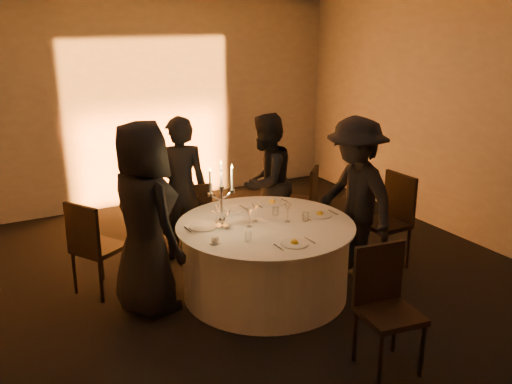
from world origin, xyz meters
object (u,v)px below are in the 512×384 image
chair_back_left (194,214)px  chair_back_right (306,197)px  guest_right (355,197)px  candelabra (222,204)px  coffee_cup (215,240)px  chair_front (385,300)px  chair_right (391,215)px  guest_back_left (181,189)px  guest_back_right (266,182)px  banquet_table (265,259)px  chair_left (92,243)px  guest_left (144,219)px

chair_back_left → chair_back_right: chair_back_left is taller
guest_right → candelabra: 1.54m
coffee_cup → candelabra: 0.46m
chair_back_right → chair_front: 2.99m
guest_right → chair_right: bearing=84.2°
guest_back_left → guest_back_right: bearing=-173.0°
banquet_table → chair_back_right: chair_back_right is taller
chair_left → chair_back_left: size_ratio=1.12×
chair_front → guest_right: bearing=67.9°
chair_back_left → chair_right: size_ratio=0.84×
chair_back_right → candelabra: 2.13m
banquet_table → chair_right: size_ratio=1.68×
chair_right → guest_right: 0.57m
chair_back_left → candelabra: (-0.18, -1.17, 0.51)m
candelabra → chair_front: bearing=-68.6°
chair_back_left → chair_left: bearing=29.0°
guest_right → chair_back_right: bearing=169.9°
guest_right → coffee_cup: size_ratio=16.01×
banquet_table → guest_left: bearing=166.8°
guest_back_left → chair_right: bearing=164.6°
guest_back_right → guest_right: 1.19m
chair_back_right → chair_right: 1.34m
coffee_cup → chair_right: bearing=3.7°
chair_back_right → coffee_cup: chair_back_right is taller
chair_right → guest_left: 2.80m
chair_back_right → guest_back_left: bearing=-44.8°
chair_left → chair_right: chair_right is taller
chair_left → coffee_cup: (0.89, -1.03, 0.23)m
chair_back_left → coffee_cup: size_ratio=8.16×
chair_back_right → guest_back_right: (-0.71, -0.18, 0.34)m
banquet_table → chair_right: 1.62m
chair_back_left → coffee_cup: chair_back_left is taller
guest_left → coffee_cup: (0.51, -0.48, -0.14)m
guest_right → coffee_cup: (-1.76, -0.19, -0.08)m
guest_back_left → banquet_table: bearing=125.9°
chair_front → guest_back_right: guest_back_right is taller
chair_left → candelabra: (1.12, -0.70, 0.44)m
chair_right → coffee_cup: 2.27m
chair_left → chair_back_right: chair_left is taller
guest_left → candelabra: size_ratio=2.74×
chair_back_left → chair_back_right: size_ratio=1.01×
guest_left → guest_back_right: 1.94m
chair_back_left → guest_back_right: (0.85, -0.23, 0.33)m
chair_left → guest_back_left: 1.25m
chair_back_right → coffee_cup: bearing=-7.9°
chair_left → chair_front: chair_front is taller
chair_left → guest_left: size_ratio=0.54×
chair_back_left → coffee_cup: (-0.42, -1.50, 0.30)m
chair_back_left → chair_right: 2.29m
banquet_table → chair_left: chair_left is taller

